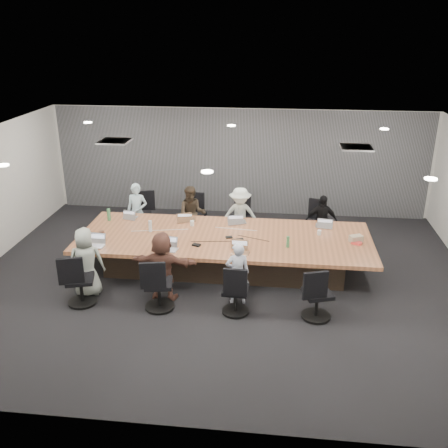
# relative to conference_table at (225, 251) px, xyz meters

# --- Properties ---
(floor) EXTENTS (10.00, 8.00, 0.00)m
(floor) POSITION_rel_conference_table_xyz_m (0.00, -0.50, -0.40)
(floor) COLOR black
(floor) RESTS_ON ground
(ceiling) EXTENTS (10.00, 8.00, 0.00)m
(ceiling) POSITION_rel_conference_table_xyz_m (0.00, -0.50, 2.40)
(ceiling) COLOR white
(ceiling) RESTS_ON wall_back
(wall_back) EXTENTS (10.00, 0.00, 2.80)m
(wall_back) POSITION_rel_conference_table_xyz_m (0.00, 3.50, 1.00)
(wall_back) COLOR beige
(wall_back) RESTS_ON ground
(wall_front) EXTENTS (10.00, 0.00, 2.80)m
(wall_front) POSITION_rel_conference_table_xyz_m (0.00, -4.50, 1.00)
(wall_front) COLOR beige
(wall_front) RESTS_ON ground
(curtain) EXTENTS (9.80, 0.04, 2.80)m
(curtain) POSITION_rel_conference_table_xyz_m (0.00, 3.42, 1.00)
(curtain) COLOR slate
(curtain) RESTS_ON ground
(conference_table) EXTENTS (6.00, 2.20, 0.74)m
(conference_table) POSITION_rel_conference_table_xyz_m (0.00, 0.00, 0.00)
(conference_table) COLOR #372A1F
(conference_table) RESTS_ON ground
(chair_0) EXTENTS (0.69, 0.69, 0.83)m
(chair_0) POSITION_rel_conference_table_xyz_m (-2.23, 1.70, 0.01)
(chair_0) COLOR black
(chair_0) RESTS_ON ground
(chair_1) EXTENTS (0.62, 0.62, 0.84)m
(chair_1) POSITION_rel_conference_table_xyz_m (-0.92, 1.70, 0.02)
(chair_1) COLOR black
(chair_1) RESTS_ON ground
(chair_2) EXTENTS (0.52, 0.52, 0.73)m
(chair_2) POSITION_rel_conference_table_xyz_m (0.21, 1.70, -0.03)
(chair_2) COLOR black
(chair_2) RESTS_ON ground
(chair_3) EXTENTS (0.63, 0.63, 0.74)m
(chair_3) POSITION_rel_conference_table_xyz_m (2.06, 1.70, -0.03)
(chair_3) COLOR black
(chair_3) RESTS_ON ground
(chair_4) EXTENTS (0.69, 0.69, 0.83)m
(chair_4) POSITION_rel_conference_table_xyz_m (-2.45, -1.70, 0.01)
(chair_4) COLOR black
(chair_4) RESTS_ON ground
(chair_5) EXTENTS (0.65, 0.65, 0.84)m
(chair_5) POSITION_rel_conference_table_xyz_m (-0.99, -1.70, 0.02)
(chair_5) COLOR black
(chair_5) RESTS_ON ground
(chair_6) EXTENTS (0.54, 0.54, 0.76)m
(chair_6) POSITION_rel_conference_table_xyz_m (0.39, -1.70, -0.02)
(chair_6) COLOR black
(chair_6) RESTS_ON ground
(chair_7) EXTENTS (0.68, 0.68, 0.80)m
(chair_7) POSITION_rel_conference_table_xyz_m (1.81, -1.70, -0.00)
(chair_7) COLOR black
(chair_7) RESTS_ON ground
(person_0) EXTENTS (0.50, 0.34, 1.36)m
(person_0) POSITION_rel_conference_table_xyz_m (-2.23, 1.35, 0.28)
(person_0) COLOR silver
(person_0) RESTS_ON ground
(laptop_0) EXTENTS (0.32, 0.25, 0.02)m
(laptop_0) POSITION_rel_conference_table_xyz_m (-2.23, 0.80, 0.35)
(laptop_0) COLOR #B2B2B7
(laptop_0) RESTS_ON conference_table
(person_1) EXTENTS (0.71, 0.59, 1.34)m
(person_1) POSITION_rel_conference_table_xyz_m (-0.92, 1.35, 0.27)
(person_1) COLOR #352B1F
(person_1) RESTS_ON ground
(laptop_1) EXTENTS (0.39, 0.31, 0.02)m
(laptop_1) POSITION_rel_conference_table_xyz_m (-0.92, 0.80, 0.35)
(laptop_1) COLOR #8C6647
(laptop_1) RESTS_ON conference_table
(person_2) EXTENTS (0.93, 0.60, 1.36)m
(person_2) POSITION_rel_conference_table_xyz_m (0.21, 1.35, 0.28)
(person_2) COLOR silver
(person_2) RESTS_ON ground
(laptop_2) EXTENTS (0.39, 0.31, 0.02)m
(laptop_2) POSITION_rel_conference_table_xyz_m (0.21, 0.80, 0.35)
(laptop_2) COLOR #B2B2B7
(laptop_2) RESTS_ON conference_table
(person_3) EXTENTS (0.76, 0.39, 1.25)m
(person_3) POSITION_rel_conference_table_xyz_m (2.06, 1.35, 0.22)
(person_3) COLOR black
(person_3) RESTS_ON ground
(laptop_3) EXTENTS (0.35, 0.26, 0.02)m
(laptop_3) POSITION_rel_conference_table_xyz_m (2.06, 0.80, 0.35)
(laptop_3) COLOR #B2B2B7
(laptop_3) RESTS_ON conference_table
(person_4) EXTENTS (0.74, 0.58, 1.35)m
(person_4) POSITION_rel_conference_table_xyz_m (-2.45, -1.35, 0.27)
(person_4) COLOR #96A095
(person_4) RESTS_ON ground
(laptop_4) EXTENTS (0.32, 0.23, 0.02)m
(laptop_4) POSITION_rel_conference_table_xyz_m (-2.45, -0.80, 0.35)
(laptop_4) COLOR #B2B2B7
(laptop_4) RESTS_ON conference_table
(person_5) EXTENTS (1.26, 0.46, 1.34)m
(person_5) POSITION_rel_conference_table_xyz_m (-0.99, -1.35, 0.27)
(person_5) COLOR brown
(person_5) RESTS_ON ground
(laptop_5) EXTENTS (0.35, 0.26, 0.02)m
(laptop_5) POSITION_rel_conference_table_xyz_m (-0.99, -0.80, 0.35)
(laptop_5) COLOR #B2B2B7
(laptop_5) RESTS_ON conference_table
(person_6) EXTENTS (0.48, 0.36, 1.21)m
(person_6) POSITION_rel_conference_table_xyz_m (0.39, -1.35, 0.20)
(person_6) COLOR silver
(person_6) RESTS_ON ground
(laptop_6) EXTENTS (0.36, 0.27, 0.02)m
(laptop_6) POSITION_rel_conference_table_xyz_m (0.39, -0.80, 0.35)
(laptop_6) COLOR #8C6647
(laptop_6) RESTS_ON conference_table
(bottle_green_left) EXTENTS (0.08, 0.08, 0.27)m
(bottle_green_left) POSITION_rel_conference_table_xyz_m (-2.65, 0.59, 0.47)
(bottle_green_left) COLOR #428650
(bottle_green_left) RESTS_ON conference_table
(bottle_green_right) EXTENTS (0.07, 0.07, 0.22)m
(bottle_green_right) POSITION_rel_conference_table_xyz_m (1.29, -0.39, 0.45)
(bottle_green_right) COLOR #428650
(bottle_green_right) RESTS_ON conference_table
(bottle_clear) EXTENTS (0.08, 0.08, 0.24)m
(bottle_clear) POSITION_rel_conference_table_xyz_m (-1.58, 0.07, 0.46)
(bottle_clear) COLOR silver
(bottle_clear) RESTS_ON conference_table
(cup_white_far) EXTENTS (0.09, 0.09, 0.11)m
(cup_white_far) POSITION_rel_conference_table_xyz_m (-0.76, 0.49, 0.39)
(cup_white_far) COLOR white
(cup_white_far) RESTS_ON conference_table
(cup_white_near) EXTENTS (0.10, 0.10, 0.10)m
(cup_white_near) POSITION_rel_conference_table_xyz_m (1.94, 0.30, 0.39)
(cup_white_near) COLOR white
(cup_white_near) RESTS_ON conference_table
(mug_brown) EXTENTS (0.11, 0.11, 0.12)m
(mug_brown) POSITION_rel_conference_table_xyz_m (-2.51, -0.29, 0.40)
(mug_brown) COLOR brown
(mug_brown) RESTS_ON conference_table
(mic_left) EXTENTS (0.18, 0.15, 0.03)m
(mic_left) POSITION_rel_conference_table_xyz_m (-0.50, -0.53, 0.35)
(mic_left) COLOR black
(mic_left) RESTS_ON conference_table
(mic_right) EXTENTS (0.15, 0.12, 0.03)m
(mic_right) POSITION_rel_conference_table_xyz_m (0.10, -0.07, 0.35)
(mic_right) COLOR black
(mic_right) RESTS_ON conference_table
(stapler) EXTENTS (0.17, 0.09, 0.06)m
(stapler) POSITION_rel_conference_table_xyz_m (0.32, -0.23, 0.37)
(stapler) COLOR black
(stapler) RESTS_ON conference_table
(canvas_bag) EXTENTS (0.29, 0.24, 0.13)m
(canvas_bag) POSITION_rel_conference_table_xyz_m (2.65, 0.02, 0.41)
(canvas_bag) COLOR tan
(canvas_bag) RESTS_ON conference_table
(snack_packet) EXTENTS (0.23, 0.20, 0.04)m
(snack_packet) POSITION_rel_conference_table_xyz_m (2.65, -0.09, 0.36)
(snack_packet) COLOR #F03F3A
(snack_packet) RESTS_ON conference_table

